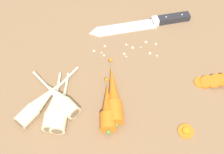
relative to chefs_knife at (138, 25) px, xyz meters
The scene contains 11 objects.
ground_plane 22.18cm from the chefs_knife, 118.14° to the right, with size 120.00×90.00×4.00cm, color brown.
chefs_knife is the anchor object (origin of this frame).
whole_carrot 29.97cm from the chefs_knife, 110.81° to the right, with size 4.31×22.21×4.20cm.
whole_carrot_second 34.12cm from the chefs_knife, 111.04° to the right, with size 4.48×16.94×4.20cm.
parsnip_front 37.26cm from the chefs_knife, 131.61° to the right, with size 13.97×16.27×4.00cm.
parsnip_mid_left 40.67cm from the chefs_knife, 130.60° to the right, with size 5.03×18.15×4.00cm.
parsnip_mid_right 39.76cm from the chefs_knife, 127.88° to the right, with size 5.31×18.55×4.00cm.
parsnip_back 41.60cm from the chefs_knife, 136.23° to the right, with size 16.39×18.98×4.00cm.
carrot_slice_stack 30.50cm from the chefs_knife, 53.38° to the right, with size 10.39×4.47×3.26cm.
carrot_slice_stray_near 39.35cm from the chefs_knife, 79.32° to the right, with size 4.16×4.16×0.70cm.
mince_crumbs 10.88cm from the chefs_knife, 112.63° to the right, with size 20.47×6.59×0.87cm.
Camera 1 is at (-3.03, -45.70, 63.73)cm, focal length 42.87 mm.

